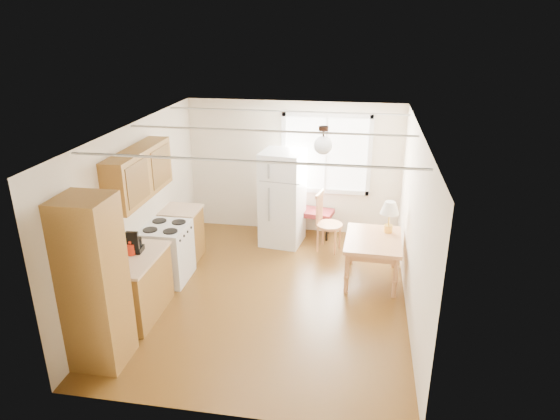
% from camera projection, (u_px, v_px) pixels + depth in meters
% --- Properties ---
extents(room_shell, '(4.60, 5.60, 2.62)m').
position_uv_depth(room_shell, '(269.00, 217.00, 7.08)').
color(room_shell, '#4D2E0F').
rests_on(room_shell, ground).
extents(kitchen_run, '(0.65, 3.40, 2.20)m').
position_uv_depth(kitchen_run, '(140.00, 254.00, 6.91)').
color(kitchen_run, brown).
rests_on(kitchen_run, ground).
extents(window_unit, '(1.64, 0.05, 1.51)m').
position_uv_depth(window_unit, '(326.00, 154.00, 9.15)').
color(window_unit, white).
rests_on(window_unit, room_shell).
extents(pendant_light, '(0.26, 0.26, 0.40)m').
position_uv_depth(pendant_light, '(323.00, 144.00, 6.98)').
color(pendant_light, black).
rests_on(pendant_light, room_shell).
extents(refrigerator, '(0.80, 0.80, 1.72)m').
position_uv_depth(refrigerator, '(282.00, 198.00, 8.95)').
color(refrigerator, white).
rests_on(refrigerator, ground).
extents(bench, '(1.23, 0.63, 0.54)m').
position_uv_depth(bench, '(302.00, 212.00, 9.37)').
color(bench, maroon).
rests_on(bench, ground).
extents(dining_table, '(0.89, 1.16, 0.71)m').
position_uv_depth(dining_table, '(373.00, 244.00, 7.73)').
color(dining_table, '#B97847').
rests_on(dining_table, ground).
extents(chair, '(0.49, 0.49, 1.06)m').
position_uv_depth(chair, '(324.00, 217.00, 8.76)').
color(chair, '#B97847').
rests_on(chair, ground).
extents(table_lamp, '(0.30, 0.30, 0.51)m').
position_uv_depth(table_lamp, '(390.00, 210.00, 7.79)').
color(table_lamp, gold).
rests_on(table_lamp, dining_table).
extents(coffee_maker, '(0.18, 0.23, 0.33)m').
position_uv_depth(coffee_maker, '(135.00, 244.00, 6.77)').
color(coffee_maker, black).
rests_on(coffee_maker, kitchen_run).
extents(kettle, '(0.11, 0.11, 0.21)m').
position_uv_depth(kettle, '(131.00, 249.00, 6.71)').
color(kettle, red).
rests_on(kettle, kitchen_run).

